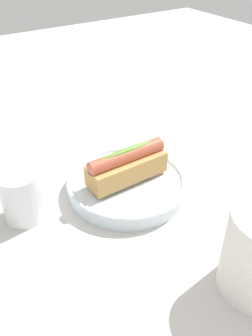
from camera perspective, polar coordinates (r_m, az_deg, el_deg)
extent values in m
plane|color=beige|center=(0.68, -0.57, -3.88)|extent=(2.40, 2.40, 0.00)
cylinder|color=silver|center=(0.68, 0.00, -2.66)|extent=(0.22, 0.22, 0.03)
torus|color=silver|center=(0.67, 0.00, -1.81)|extent=(0.23, 0.23, 0.01)
cube|color=tan|center=(0.66, 0.00, 0.00)|extent=(0.15, 0.05, 0.04)
cylinder|color=#BC563D|center=(0.64, 0.00, 2.03)|extent=(0.15, 0.03, 0.03)
ellipsoid|color=olive|center=(0.64, 0.00, 2.91)|extent=(0.11, 0.01, 0.01)
cylinder|color=white|center=(0.63, -16.25, -4.35)|extent=(0.07, 0.07, 0.09)
cylinder|color=silver|center=(0.64, -15.93, -5.88)|extent=(0.06, 0.06, 0.04)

